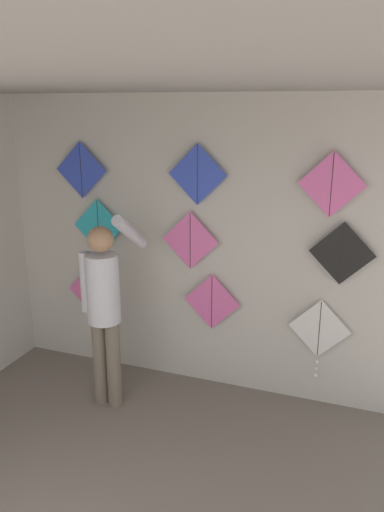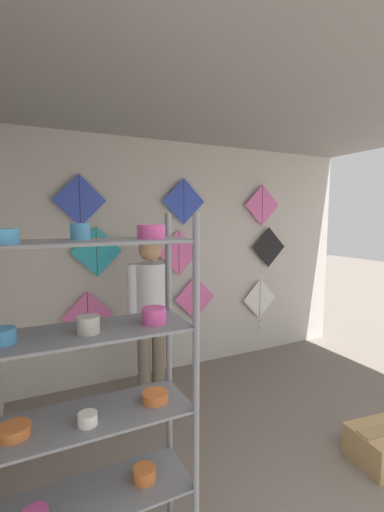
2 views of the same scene
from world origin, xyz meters
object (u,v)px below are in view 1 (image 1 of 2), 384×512
at_px(kite_1, 212,302).
at_px(kite_8, 332,185).
at_px(shopkeeper, 104,301).
at_px(kite_6, 81,170).
at_px(kite_3, 98,226).
at_px(kite_5, 342,254).
at_px(kite_2, 319,333).
at_px(kite_4, 190,241).
at_px(kite_0, 92,293).
at_px(kite_7, 197,175).

height_order(kite_1, kite_8, kite_8).
xyz_separation_m(shopkeeper, kite_6, (-0.55, 0.62, 1.06)).
xyz_separation_m(kite_3, kite_5, (2.34, 0.00, -0.04)).
bearing_deg(kite_2, kite_4, 179.95).
bearing_deg(kite_0, kite_5, 0.02).
relative_size(kite_0, kite_2, 0.91).
height_order(kite_2, kite_6, kite_6).
height_order(shopkeeper, kite_4, shopkeeper).
xyz_separation_m(kite_5, kite_6, (-2.50, 0.00, 0.59)).
xyz_separation_m(kite_5, kite_7, (-1.30, 0.00, 0.60)).
distance_m(kite_0, kite_3, 0.74).
relative_size(kite_5, kite_7, 1.00).
relative_size(kite_3, kite_6, 1.00).
bearing_deg(kite_7, kite_5, 0.00).
bearing_deg(kite_4, kite_6, 180.00).
bearing_deg(kite_7, kite_0, -179.97).
xyz_separation_m(kite_4, kite_8, (1.24, 0.00, 0.59)).
distance_m(kite_2, kite_6, 2.73).
xyz_separation_m(kite_5, kite_8, (-0.13, 0.00, 0.58)).
bearing_deg(kite_6, kite_7, 0.00).
bearing_deg(kite_0, kite_8, 0.02).
distance_m(kite_3, kite_8, 2.28).
xyz_separation_m(kite_2, kite_7, (-1.16, 0.00, 1.36)).
bearing_deg(kite_0, kite_7, 0.03).
height_order(kite_3, kite_4, kite_3).
xyz_separation_m(shopkeeper, kite_8, (1.82, 0.62, 1.04)).
xyz_separation_m(kite_4, kite_6, (-1.14, 0.00, 0.61)).
bearing_deg(shopkeeper, kite_7, 49.09).
bearing_deg(kite_2, kite_0, 179.99).
xyz_separation_m(shopkeeper, kite_0, (-0.51, 0.62, -0.22)).
xyz_separation_m(kite_0, kite_2, (2.33, -0.00, -0.07)).
height_order(kite_0, kite_6, kite_6).
distance_m(kite_2, kite_4, 1.44).
distance_m(kite_1, kite_4, 0.63).
bearing_deg(shopkeeper, kite_8, 24.37).
distance_m(shopkeeper, kite_4, 0.97).
distance_m(shopkeeper, kite_7, 1.40).
distance_m(kite_5, kite_7, 1.43).
distance_m(kite_2, kite_8, 1.33).
relative_size(shopkeeper, kite_6, 3.29).
xyz_separation_m(kite_1, kite_8, (1.02, 0.00, 1.18)).
height_order(kite_0, kite_4, kite_4).
xyz_separation_m(kite_6, kite_8, (2.37, 0.00, -0.02)).
height_order(kite_7, kite_8, kite_7).
distance_m(kite_3, kite_7, 1.19).
xyz_separation_m(shopkeeper, kite_1, (0.80, 0.62, -0.14)).
bearing_deg(kite_7, kite_6, 180.00).
bearing_deg(kite_8, kite_3, 180.00).
bearing_deg(kite_5, kite_1, 180.00).
bearing_deg(kite_1, shopkeeper, -142.27).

